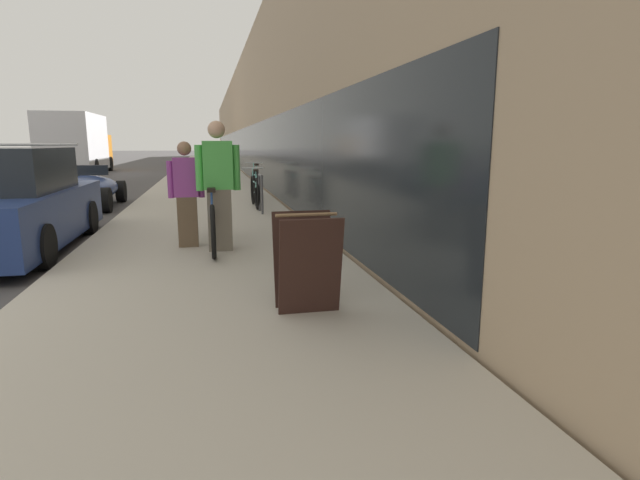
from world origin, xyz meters
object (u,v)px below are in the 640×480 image
object	(u,v)px
moving_truck	(76,144)
person_bystander	(187,194)
vintage_roadster_curbside	(83,190)
cruiser_bike_nearest	(255,191)
person_rider	(219,186)
sandwich_board_sign	(307,262)
tandem_bicycle	(212,220)
bike_rack_hoop	(261,189)
parked_sedan_curbside	(4,206)
cruiser_bike_middle	(256,183)

from	to	relation	value
moving_truck	person_bystander	bearing A→B (deg)	-73.44
vintage_roadster_curbside	moving_truck	size ratio (longest dim) A/B	0.56
cruiser_bike_nearest	moving_truck	xyz separation A→B (m)	(-7.88, 17.28, 1.07)
person_rider	sandwich_board_sign	xyz separation A→B (m)	(0.71, -2.84, -0.46)
person_rider	tandem_bicycle	bearing A→B (deg)	108.10
bike_rack_hoop	parked_sedan_curbside	xyz separation A→B (m)	(-4.13, -2.68, 0.08)
cruiser_bike_middle	vintage_roadster_curbside	size ratio (longest dim) A/B	0.49
tandem_bicycle	bike_rack_hoop	world-z (taller)	tandem_bicycle
person_rider	bike_rack_hoop	size ratio (longest dim) A/B	2.15
sandwich_board_sign	person_rider	bearing A→B (deg)	103.94
sandwich_board_sign	bike_rack_hoop	bearing A→B (deg)	87.61
cruiser_bike_middle	sandwich_board_sign	size ratio (longest dim) A/B	2.11
sandwich_board_sign	vintage_roadster_curbside	xyz separation A→B (m)	(-3.95, 9.35, -0.10)
person_bystander	bike_rack_hoop	world-z (taller)	person_bystander
cruiser_bike_nearest	cruiser_bike_middle	size ratio (longest dim) A/B	0.93
person_rider	moving_truck	size ratio (longest dim) A/B	0.26
tandem_bicycle	person_bystander	distance (m)	0.52
cruiser_bike_middle	sandwich_board_sign	world-z (taller)	cruiser_bike_middle
tandem_bicycle	moving_truck	world-z (taller)	moving_truck
cruiser_bike_middle	person_bystander	bearing A→B (deg)	-103.80
tandem_bicycle	cruiser_bike_nearest	distance (m)	4.65
person_rider	person_bystander	bearing A→B (deg)	141.03
cruiser_bike_nearest	sandwich_board_sign	bearing A→B (deg)	-91.82
person_rider	parked_sedan_curbside	xyz separation A→B (m)	(-3.15, 1.12, -0.32)
bike_rack_hoop	parked_sedan_curbside	world-z (taller)	parked_sedan_curbside
bike_rack_hoop	cruiser_bike_nearest	size ratio (longest dim) A/B	0.48
tandem_bicycle	vintage_roadster_curbside	distance (m)	6.94
moving_truck	cruiser_bike_middle	bearing A→B (deg)	-61.85
moving_truck	parked_sedan_curbside	bearing A→B (deg)	-79.80
person_bystander	bike_rack_hoop	distance (m)	3.73
person_rider	cruiser_bike_middle	distance (m)	7.11
cruiser_bike_nearest	vintage_roadster_curbside	distance (m)	4.52
tandem_bicycle	cruiser_bike_nearest	size ratio (longest dim) A/B	1.44
bike_rack_hoop	vintage_roadster_curbside	size ratio (longest dim) A/B	0.22
cruiser_bike_middle	parked_sedan_curbside	size ratio (longest dim) A/B	0.43
person_rider	cruiser_bike_nearest	distance (m)	4.97
person_rider	cruiser_bike_middle	size ratio (longest dim) A/B	0.96
cruiser_bike_nearest	moving_truck	distance (m)	19.02
person_bystander	moving_truck	distance (m)	22.71
bike_rack_hoop	vintage_roadster_curbside	distance (m)	5.03
bike_rack_hoop	moving_truck	distance (m)	19.99
person_rider	sandwich_board_sign	distance (m)	2.96
cruiser_bike_middle	moving_truck	world-z (taller)	moving_truck
tandem_bicycle	vintage_roadster_curbside	size ratio (longest dim) A/B	0.66
person_bystander	parked_sedan_curbside	bearing A→B (deg)	164.33
sandwich_board_sign	vintage_roadster_curbside	size ratio (longest dim) A/B	0.23
bike_rack_hoop	cruiser_bike_nearest	world-z (taller)	cruiser_bike_nearest
bike_rack_hoop	parked_sedan_curbside	bearing A→B (deg)	-147.06
cruiser_bike_nearest	vintage_roadster_curbside	world-z (taller)	vintage_roadster_curbside
bike_rack_hoop	sandwich_board_sign	bearing A→B (deg)	-92.39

